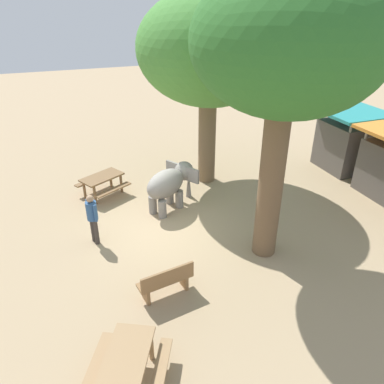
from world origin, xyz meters
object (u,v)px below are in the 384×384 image
Objects in this scene: shade_tree_secondary at (287,46)px; market_stall_teal at (346,143)px; shade_tree_main at (209,50)px; picnic_table_near at (127,363)px; elephant at (170,183)px; picnic_table_far at (102,181)px; wooden_bench at (166,281)px; person_handler at (92,215)px.

market_stall_teal is (-4.01, 6.17, -4.52)m from shade_tree_secondary.
picnic_table_near is (7.77, -4.75, -4.38)m from shade_tree_main.
elephant is 6.04m from shade_tree_secondary.
elephant is 0.82× the size of market_stall_teal.
market_stall_teal reaches higher than picnic_table_far.
shade_tree_main is at bearing -98.99° from market_stall_teal.
wooden_bench is (0.78, -3.20, -5.18)m from shade_tree_secondary.
person_handler is 6.91m from shade_tree_secondary.
shade_tree_main is 4.81× the size of wooden_bench.
shade_tree_secondary reaches higher than shade_tree_main.
shade_tree_secondary is (3.34, 1.83, 4.70)m from elephant.
picnic_table_far is at bearing -142.21° from shade_tree_secondary.
picnic_table_near is (4.94, 0.01, -0.36)m from person_handler.
picnic_table_far is (-2.93, 0.66, -0.36)m from person_handler.
market_stall_teal is at bearing 81.01° from shade_tree_main.
picnic_table_far is (-1.72, -2.09, -0.37)m from elephant.
wooden_bench is 2.45m from picnic_table_near.
elephant reaches higher than picnic_table_near.
shade_tree_secondary is 2.95× the size of market_stall_teal.
shade_tree_main is (-1.62, 2.02, 4.01)m from elephant.
market_stall_teal reaches higher than picnic_table_near.
wooden_bench is 0.72× the size of picnic_table_near.
market_stall_teal is (-4.79, 9.37, 0.67)m from wooden_bench.
picnic_table_near is 12.73m from market_stall_teal.
shade_tree_main reaches higher than person_handler.
shade_tree_main is 3.43× the size of picnic_table_far.
wooden_bench is at bearing -7.23° from picnic_table_near.
picnic_table_near is at bearing -112.82° from person_handler.
market_stall_teal is at bearing -30.89° from picnic_table_near.
picnic_table_near is at bearing -31.46° from shade_tree_main.
picnic_table_far is at bearing 87.87° from wooden_bench.
shade_tree_secondary is 8.64m from market_stall_teal.
picnic_table_near is at bearing -123.56° from picnic_table_far.
picnic_table_far is at bearing 21.99° from picnic_table_near.
wooden_bench is at bearing -62.91° from market_stall_teal.
market_stall_teal is (-6.82, 10.73, 0.55)m from picnic_table_near.
picnic_table_near is 0.80× the size of market_stall_teal.
elephant is 4.77m from shade_tree_main.
wooden_bench is at bearing -30.57° from shade_tree_main.
wooden_bench is at bearing -87.65° from person_handler.
market_stall_teal is at bearing -34.79° from picnic_table_far.
market_stall_teal is at bearing 123.05° from shade_tree_secondary.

